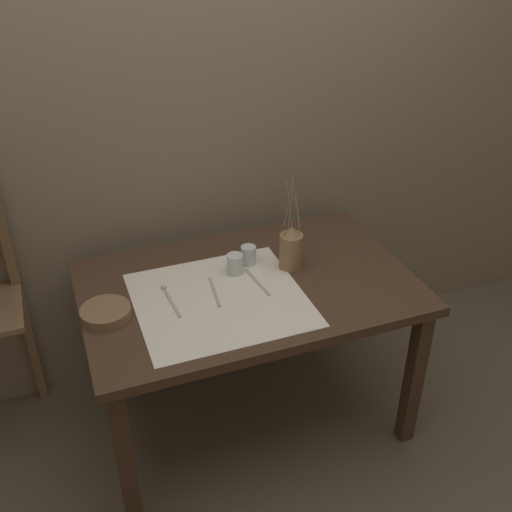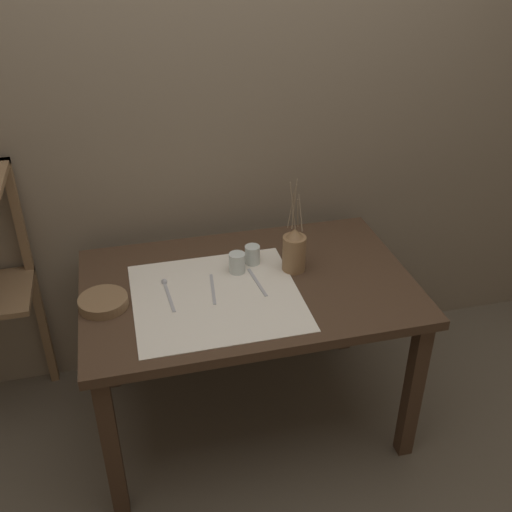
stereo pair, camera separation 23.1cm
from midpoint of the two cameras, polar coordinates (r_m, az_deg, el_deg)
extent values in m
plane|color=brown|center=(2.83, 1.75, -14.91)|extent=(12.00, 12.00, 0.00)
cube|color=#7A6B56|center=(2.61, -0.98, 12.44)|extent=(7.00, 0.06, 2.40)
cube|color=#422D1E|center=(2.37, 2.02, -3.07)|extent=(1.30, 0.83, 0.04)
cube|color=#422D1E|center=(2.29, -10.70, -17.58)|extent=(0.06, 0.06, 0.68)
cube|color=#422D1E|center=(2.56, 17.31, -12.25)|extent=(0.06, 0.06, 0.68)
cube|color=#422D1E|center=(2.81, -11.91, -6.75)|extent=(0.06, 0.06, 0.68)
cube|color=#422D1E|center=(3.04, 10.87, -3.45)|extent=(0.06, 0.06, 0.68)
cube|color=brown|center=(2.78, -18.29, -2.35)|extent=(0.04, 0.04, 1.15)
cube|color=silver|center=(2.28, -0.89, -4.00)|extent=(0.63, 0.59, 0.00)
cylinder|color=olive|center=(2.42, 6.37, 0.16)|extent=(0.09, 0.09, 0.15)
cone|color=olive|center=(2.37, 6.50, 2.11)|extent=(0.07, 0.07, 0.04)
cylinder|color=#847056|center=(2.31, 6.52, 4.55)|extent=(0.01, 0.02, 0.20)
cylinder|color=#847056|center=(2.32, 7.12, 3.99)|extent=(0.01, 0.04, 0.14)
cylinder|color=#847056|center=(2.32, 6.38, 4.68)|extent=(0.02, 0.03, 0.19)
cylinder|color=#847056|center=(2.33, 6.85, 3.98)|extent=(0.02, 0.04, 0.14)
cylinder|color=#847056|center=(2.34, 6.38, 4.19)|extent=(0.01, 0.02, 0.15)
cylinder|color=#847056|center=(2.33, 6.33, 4.88)|extent=(0.04, 0.00, 0.21)
cylinder|color=brown|center=(2.27, -11.55, -4.43)|extent=(0.18, 0.18, 0.04)
cylinder|color=silver|center=(2.41, 0.93, -0.73)|extent=(0.07, 0.07, 0.08)
cylinder|color=silver|center=(2.46, 2.33, 0.05)|extent=(0.06, 0.06, 0.08)
cube|color=#A8A8AD|center=(2.29, -5.44, -3.96)|extent=(0.03, 0.20, 0.00)
sphere|color=#A8A8AD|center=(2.37, -6.00, -2.55)|extent=(0.02, 0.02, 0.02)
cube|color=#A8A8AD|center=(2.32, -1.30, -3.25)|extent=(0.03, 0.20, 0.00)
cube|color=#A8A8AD|center=(2.36, 2.91, -2.58)|extent=(0.03, 0.20, 0.00)
camera|label=1|loc=(0.12, -87.14, 1.74)|focal=42.00mm
camera|label=2|loc=(0.12, 92.86, -1.74)|focal=42.00mm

